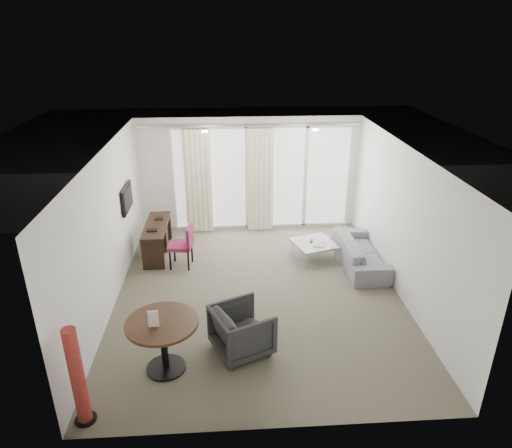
{
  "coord_description": "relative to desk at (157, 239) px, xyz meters",
  "views": [
    {
      "loc": [
        -0.51,
        -6.99,
        4.43
      ],
      "look_at": [
        0.0,
        0.6,
        1.1
      ],
      "focal_mm": 32.0,
      "sensor_mm": 36.0,
      "label": 1
    }
  ],
  "objects": [
    {
      "name": "ceiling",
      "position": [
        1.99,
        -1.68,
        2.26
      ],
      "size": [
        5.0,
        6.0,
        0.0
      ],
      "primitive_type": "cube",
      "color": "white",
      "rests_on": "ground"
    },
    {
      "name": "wall_front",
      "position": [
        1.99,
        -4.68,
        0.96
      ],
      "size": [
        5.0,
        0.0,
        2.6
      ],
      "primitive_type": "cube",
      "color": "silver",
      "rests_on": "ground"
    },
    {
      "name": "desk",
      "position": [
        0.0,
        0.0,
        0.0
      ],
      "size": [
        0.45,
        1.43,
        0.67
      ],
      "primitive_type": null,
      "color": "black",
      "rests_on": "floor"
    },
    {
      "name": "tv",
      "position": [
        -0.47,
        -0.23,
        1.01
      ],
      "size": [
        0.05,
        0.8,
        0.5
      ],
      "primitive_type": null,
      "color": "black",
      "rests_on": "wall_left"
    },
    {
      "name": "curtain_track",
      "position": [
        1.99,
        1.14,
        2.11
      ],
      "size": [
        4.8,
        0.04,
        0.04
      ],
      "primitive_type": null,
      "color": "#B2B2B7",
      "rests_on": "ceiling"
    },
    {
      "name": "rattan_table",
      "position": [
        3.76,
        1.85,
        -0.06
      ],
      "size": [
        0.57,
        0.57,
        0.55
      ],
      "primitive_type": null,
      "rotation": [
        0.0,
        0.0,
        -0.03
      ],
      "color": "brown",
      "rests_on": "terrace_slab"
    },
    {
      "name": "terrace_slab",
      "position": [
        2.29,
        2.82,
        -0.4
      ],
      "size": [
        5.6,
        3.0,
        0.12
      ],
      "primitive_type": "cube",
      "color": "#4D4D50",
      "rests_on": "ground"
    },
    {
      "name": "remote",
      "position": [
        3.18,
        -0.33,
        0.02
      ],
      "size": [
        0.1,
        0.19,
        0.02
      ],
      "primitive_type": null,
      "rotation": [
        0.0,
        0.0,
        -0.26
      ],
      "color": "black",
      "rests_on": "coffee_table"
    },
    {
      "name": "coffee_table",
      "position": [
        3.22,
        -0.39,
        -0.16
      ],
      "size": [
        0.98,
        0.98,
        0.35
      ],
      "primitive_type": null,
      "rotation": [
        0.0,
        0.0,
        0.31
      ],
      "color": "gray",
      "rests_on": "floor"
    },
    {
      "name": "curtain_left",
      "position": [
        0.84,
        1.14,
        0.86
      ],
      "size": [
        0.6,
        0.2,
        2.38
      ],
      "primitive_type": null,
      "color": "beige",
      "rests_on": "ground"
    },
    {
      "name": "desk_chair",
      "position": [
        0.53,
        -0.55,
        0.1
      ],
      "size": [
        0.53,
        0.51,
        0.88
      ],
      "primitive_type": null,
      "rotation": [
        0.0,
        0.0,
        -0.14
      ],
      "color": "maroon",
      "rests_on": "floor"
    },
    {
      "name": "sofa",
      "position": [
        4.1,
        -0.73,
        -0.06
      ],
      "size": [
        0.73,
        1.87,
        0.55
      ],
      "primitive_type": "imported",
      "rotation": [
        0.0,
        0.0,
        1.57
      ],
      "color": "slate",
      "rests_on": "floor"
    },
    {
      "name": "magazine",
      "position": [
        3.31,
        -0.5,
        0.02
      ],
      "size": [
        0.33,
        0.38,
        0.02
      ],
      "primitive_type": null,
      "rotation": [
        0.0,
        0.0,
        -0.34
      ],
      "color": "gray",
      "rests_on": "coffee_table"
    },
    {
      "name": "wall_left",
      "position": [
        -0.51,
        -1.68,
        0.96
      ],
      "size": [
        0.0,
        6.0,
        2.6
      ],
      "primitive_type": "cube",
      "color": "silver",
      "rests_on": "ground"
    },
    {
      "name": "red_lamp",
      "position": [
        -0.32,
        -4.4,
        0.33
      ],
      "size": [
        0.34,
        0.34,
        1.34
      ],
      "primitive_type": "cylinder",
      "rotation": [
        0.0,
        0.0,
        -0.34
      ],
      "color": "maroon",
      "rests_on": "floor"
    },
    {
      "name": "rattan_chair_b",
      "position": [
        4.08,
        2.66,
        0.05
      ],
      "size": [
        0.65,
        0.65,
        0.77
      ],
      "primitive_type": null,
      "rotation": [
        0.0,
        0.0,
        -0.29
      ],
      "color": "brown",
      "rests_on": "terrace_slab"
    },
    {
      "name": "wall_right",
      "position": [
        4.49,
        -1.68,
        0.96
      ],
      "size": [
        0.0,
        6.0,
        2.6
      ],
      "primitive_type": "cube",
      "color": "silver",
      "rests_on": "ground"
    },
    {
      "name": "downlight_a",
      "position": [
        1.09,
        -0.08,
        2.25
      ],
      "size": [
        0.12,
        0.12,
        0.02
      ],
      "primitive_type": "cylinder",
      "color": "#FFE0B2",
      "rests_on": "ceiling"
    },
    {
      "name": "balustrade",
      "position": [
        2.29,
        4.27,
        0.16
      ],
      "size": [
        5.5,
        0.06,
        1.05
      ],
      "primitive_type": null,
      "color": "#B2B2B7",
      "rests_on": "terrace_slab"
    },
    {
      "name": "menu_card",
      "position": [
        0.47,
        -3.65,
        0.38
      ],
      "size": [
        0.13,
        0.03,
        0.25
      ],
      "primitive_type": null,
      "rotation": [
        0.0,
        0.0,
        0.03
      ],
      "color": "white",
      "rests_on": "round_table"
    },
    {
      "name": "curtain_right",
      "position": [
        2.24,
        1.14,
        0.86
      ],
      "size": [
        0.6,
        0.2,
        2.38
      ],
      "primitive_type": null,
      "color": "beige",
      "rests_on": "ground"
    },
    {
      "name": "rattan_chair_a",
      "position": [
        3.05,
        3.01,
        0.06
      ],
      "size": [
        0.55,
        0.55,
        0.8
      ],
      "primitive_type": null,
      "rotation": [
        0.0,
        0.0,
        -0.01
      ],
      "color": "brown",
      "rests_on": "terrace_slab"
    },
    {
      "name": "downlight_b",
      "position": [
        3.19,
        -0.08,
        2.25
      ],
      "size": [
        0.12,
        0.12,
        0.02
      ],
      "primitive_type": "cylinder",
      "color": "#FFE0B2",
      "rests_on": "ceiling"
    },
    {
      "name": "window_frame",
      "position": [
        2.29,
        1.29,
        0.86
      ],
      "size": [
        4.1,
        0.06,
        2.44
      ],
      "primitive_type": null,
      "color": "white",
      "rests_on": "ground"
    },
    {
      "name": "tub_armchair",
      "position": [
        1.64,
        -3.22,
        0.03
      ],
      "size": [
        1.04,
        1.03,
        0.72
      ],
      "primitive_type": "imported",
      "rotation": [
        0.0,
        0.0,
        1.99
      ],
      "color": "#29292A",
      "rests_on": "floor"
    },
    {
      "name": "window_panel",
      "position": [
        2.29,
        1.3,
        0.86
      ],
      "size": [
        4.0,
        0.02,
        2.38
      ],
      "primitive_type": null,
      "color": "white",
      "rests_on": "ground"
    },
    {
      "name": "floor",
      "position": [
        1.99,
        -1.68,
        -0.34
      ],
      "size": [
        5.0,
        6.0,
        0.0
      ],
      "primitive_type": "cube",
      "color": "#5C5647",
      "rests_on": "ground"
    },
    {
      "name": "round_table",
      "position": [
        0.56,
        -3.54,
        0.06
      ],
      "size": [
        1.05,
        1.05,
        0.79
      ],
      "primitive_type": null,
      "rotation": [
        0.0,
        0.0,
        0.07
      ],
      "color": "#3F2617",
      "rests_on": "floor"
    }
  ]
}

